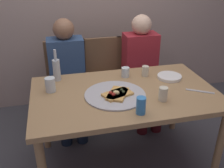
{
  "coord_description": "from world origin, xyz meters",
  "views": [
    {
      "loc": [
        -0.51,
        -1.72,
        1.68
      ],
      "look_at": [
        -0.09,
        0.06,
        0.78
      ],
      "focal_mm": 40.96,
      "sensor_mm": 36.0,
      "label": 1
    }
  ],
  "objects": [
    {
      "name": "soda_can",
      "position": [
        0.02,
        -0.33,
        0.79
      ],
      "size": [
        0.07,
        0.07,
        0.12
      ],
      "primitive_type": "cylinder",
      "color": "#337AC1",
      "rests_on": "dining_table"
    },
    {
      "name": "table_knife",
      "position": [
        0.58,
        -0.14,
        0.74
      ],
      "size": [
        0.2,
        0.13,
        0.01
      ],
      "primitive_type": "cube",
      "rotation": [
        0.0,
        0.0,
        2.58
      ],
      "color": "#B7B7BC",
      "rests_on": "dining_table"
    },
    {
      "name": "pizza_slice_extra",
      "position": [
        -0.08,
        -0.07,
        0.76
      ],
      "size": [
        0.25,
        0.2,
        0.05
      ],
      "color": "tan",
      "rests_on": "pizza_tray"
    },
    {
      "name": "guest_in_sweater",
      "position": [
        -0.4,
        0.69,
        0.64
      ],
      "size": [
        0.36,
        0.56,
        1.17
      ],
      "rotation": [
        0.0,
        0.0,
        3.14
      ],
      "color": "navy",
      "rests_on": "ground_plane"
    },
    {
      "name": "tumbler_near",
      "position": [
        -0.57,
        0.14,
        0.79
      ],
      "size": [
        0.08,
        0.08,
        0.12
      ],
      "primitive_type": "cylinder",
      "color": "silver",
      "rests_on": "dining_table"
    },
    {
      "name": "dining_table",
      "position": [
        0.0,
        0.0,
        0.65
      ],
      "size": [
        1.46,
        0.89,
        0.73
      ],
      "color": "#99754C",
      "rests_on": "ground_plane"
    },
    {
      "name": "short_glass",
      "position": [
        0.26,
        0.25,
        0.78
      ],
      "size": [
        0.06,
        0.06,
        0.09
      ],
      "primitive_type": "cylinder",
      "color": "beige",
      "rests_on": "dining_table"
    },
    {
      "name": "pizza_slice_last",
      "position": [
        -0.08,
        -0.06,
        0.76
      ],
      "size": [
        0.22,
        0.26,
        0.05
      ],
      "color": "tan",
      "rests_on": "pizza_tray"
    },
    {
      "name": "plate_stack",
      "position": [
        0.45,
        0.15,
        0.75
      ],
      "size": [
        0.21,
        0.21,
        0.03
      ],
      "primitive_type": "cylinder",
      "color": "white",
      "rests_on": "dining_table"
    },
    {
      "name": "chair_left",
      "position": [
        -0.4,
        0.84,
        0.51
      ],
      "size": [
        0.44,
        0.44,
        0.9
      ],
      "rotation": [
        0.0,
        0.0,
        3.14
      ],
      "color": "brown",
      "rests_on": "ground_plane"
    },
    {
      "name": "pizza_tray",
      "position": [
        -0.09,
        -0.04,
        0.74
      ],
      "size": [
        0.47,
        0.47,
        0.01
      ],
      "primitive_type": "cylinder",
      "color": "#ADADB2",
      "rests_on": "dining_table"
    },
    {
      "name": "guest_in_beanie",
      "position": [
        0.4,
        0.69,
        0.64
      ],
      "size": [
        0.36,
        0.56,
        1.17
      ],
      "rotation": [
        0.0,
        0.0,
        3.14
      ],
      "color": "maroon",
      "rests_on": "ground_plane"
    },
    {
      "name": "tumbler_far",
      "position": [
        0.24,
        -0.2,
        0.79
      ],
      "size": [
        0.07,
        0.07,
        0.11
      ],
      "primitive_type": "cylinder",
      "color": "beige",
      "rests_on": "dining_table"
    },
    {
      "name": "chair_middle",
      "position": [
        0.01,
        0.84,
        0.51
      ],
      "size": [
        0.44,
        0.44,
        0.9
      ],
      "rotation": [
        0.0,
        0.0,
        3.14
      ],
      "color": "brown",
      "rests_on": "ground_plane"
    },
    {
      "name": "wine_bottle",
      "position": [
        -0.51,
        0.34,
        0.83
      ],
      "size": [
        0.06,
        0.06,
        0.27
      ],
      "color": "#B2BCC1",
      "rests_on": "dining_table"
    },
    {
      "name": "ground_plane",
      "position": [
        0.0,
        0.0,
        0.0
      ],
      "size": [
        8.0,
        8.0,
        0.0
      ],
      "primitive_type": "plane",
      "color": "#424247"
    },
    {
      "name": "wine_glass",
      "position": [
        0.08,
        0.27,
        0.78
      ],
      "size": [
        0.07,
        0.07,
        0.09
      ],
      "primitive_type": "cylinder",
      "color": "silver",
      "rests_on": "dining_table"
    },
    {
      "name": "chair_right",
      "position": [
        0.4,
        0.84,
        0.51
      ],
      "size": [
        0.44,
        0.44,
        0.9
      ],
      "rotation": [
        0.0,
        0.0,
        3.14
      ],
      "color": "brown",
      "rests_on": "ground_plane"
    }
  ]
}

